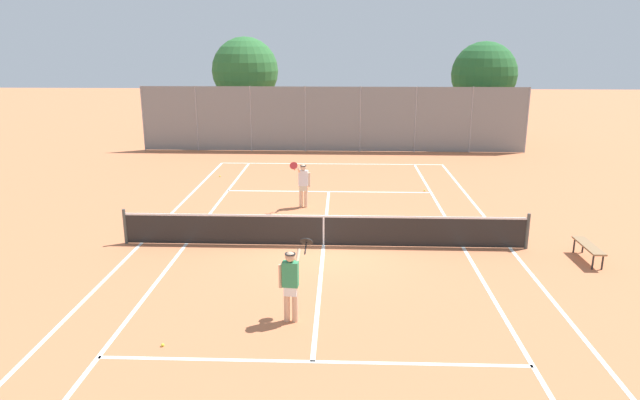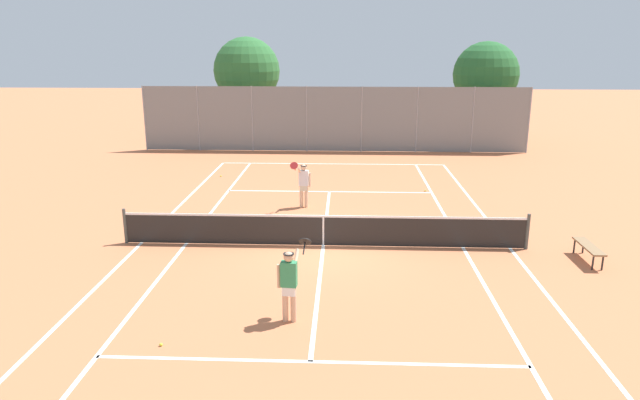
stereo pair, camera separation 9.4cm
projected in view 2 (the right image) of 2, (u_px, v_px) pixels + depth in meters
ground_plane at (323, 246)px, 16.96m from camera, size 120.00×120.00×0.00m
court_line_markings at (323, 246)px, 16.96m from camera, size 11.10×23.90×0.01m
tennis_net at (323, 230)px, 16.83m from camera, size 12.00×0.10×1.07m
player_near_side at (289, 281)px, 12.15m from camera, size 0.72×0.72×1.77m
player_far_left at (304, 183)px, 20.70m from camera, size 0.71×0.72×1.77m
loose_tennis_ball_1 at (425, 191)px, 23.15m from camera, size 0.07×0.07×0.07m
loose_tennis_ball_2 at (221, 176)px, 25.68m from camera, size 0.07×0.07×0.07m
loose_tennis_ball_3 at (161, 345)px, 11.35m from camera, size 0.07×0.07×0.07m
courtside_bench at (589, 247)px, 15.66m from camera, size 0.36×1.50×0.47m
back_fence at (334, 119)px, 31.25m from camera, size 21.18×0.08×3.57m
tree_behind_left at (246, 72)px, 33.91m from camera, size 3.93×3.93×6.20m
tree_behind_right at (487, 76)px, 33.01m from camera, size 3.77×3.77×5.94m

